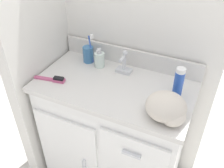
# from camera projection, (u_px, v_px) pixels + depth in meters

# --- Properties ---
(wall_back) EXTENTS (1.06, 0.08, 2.20)m
(wall_back) POSITION_uv_depth(u_px,v_px,m) (135.00, 19.00, 1.43)
(wall_back) COLOR silver
(wall_back) RESTS_ON ground_plane
(wall_left) EXTENTS (0.08, 0.56, 2.20)m
(wall_left) POSITION_uv_depth(u_px,v_px,m) (34.00, 23.00, 1.39)
(wall_left) COLOR silver
(wall_left) RESTS_ON ground_plane
(vanity) EXTENTS (0.88, 0.50, 0.83)m
(vanity) POSITION_uv_depth(u_px,v_px,m) (113.00, 134.00, 1.62)
(vanity) COLOR white
(vanity) RESTS_ON ground_plane
(backsplash) EXTENTS (0.88, 0.02, 0.11)m
(backsplash) POSITION_uv_depth(u_px,v_px,m) (130.00, 57.00, 1.52)
(backsplash) COLOR silver
(backsplash) RESTS_ON vanity
(sink_faucet) EXTENTS (0.09, 0.09, 0.14)m
(sink_faucet) POSITION_uv_depth(u_px,v_px,m) (124.00, 65.00, 1.46)
(sink_faucet) COLOR silver
(sink_faucet) RESTS_ON vanity
(toothbrush_cup) EXTENTS (0.07, 0.07, 0.19)m
(toothbrush_cup) POSITION_uv_depth(u_px,v_px,m) (88.00, 54.00, 1.55)
(toothbrush_cup) COLOR teal
(toothbrush_cup) RESTS_ON vanity
(soap_dispenser) EXTENTS (0.06, 0.06, 0.12)m
(soap_dispenser) POSITION_uv_depth(u_px,v_px,m) (99.00, 59.00, 1.51)
(soap_dispenser) COLOR silver
(soap_dispenser) RESTS_ON vanity
(shaving_cream_can) EXTENTS (0.05, 0.05, 0.18)m
(shaving_cream_can) POSITION_uv_depth(u_px,v_px,m) (178.00, 84.00, 1.24)
(shaving_cream_can) COLOR #234CB2
(shaving_cream_can) RESTS_ON vanity
(hairbrush) EXTENTS (0.19, 0.06, 0.03)m
(hairbrush) POSITION_uv_depth(u_px,v_px,m) (54.00, 79.00, 1.41)
(hairbrush) COLOR #C1517F
(hairbrush) RESTS_ON vanity
(hand_towel) EXTENTS (0.20, 0.20, 0.11)m
(hand_towel) POSITION_uv_depth(u_px,v_px,m) (168.00, 108.00, 1.15)
(hand_towel) COLOR beige
(hand_towel) RESTS_ON vanity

